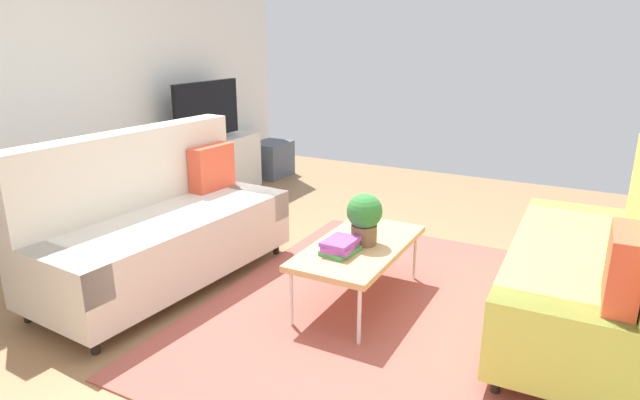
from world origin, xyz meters
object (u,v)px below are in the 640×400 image
object	(u,v)px
potted_plant	(364,217)
table_book_0	(340,251)
storage_trunk	(271,159)
vase_1	(177,141)
coffee_table	(359,248)
tv_console	(209,169)
bottle_0	(195,136)
tv	(207,112)
couch_green	(599,267)
couch_beige	(159,224)
vase_0	(166,144)

from	to	relation	value
potted_plant	table_book_0	distance (m)	0.29
storage_trunk	vase_1	size ratio (longest dim) A/B	4.14
coffee_table	potted_plant	size ratio (longest dim) A/B	3.17
tv_console	bottle_0	distance (m)	0.48
coffee_table	tv	distance (m)	2.95
couch_green	potted_plant	xyz separation A→B (m)	(-0.26, 1.40, 0.17)
couch_green	table_book_0	xyz separation A→B (m)	(-0.48, 1.47, -0.00)
couch_beige	vase_1	world-z (taller)	couch_beige
couch_green	vase_0	xyz separation A→B (m)	(0.63, 3.97, 0.26)
couch_green	bottle_0	distance (m)	4.01
tv_console	couch_green	bearing A→B (deg)	-107.13
tv_console	tv	bearing A→B (deg)	-90.00
coffee_table	table_book_0	bearing A→B (deg)	166.93
coffee_table	couch_green	bearing A→B (deg)	-78.54
coffee_table	tv_console	size ratio (longest dim) A/B	0.79
storage_trunk	vase_1	bearing A→B (deg)	174.37
storage_trunk	tv	bearing A→B (deg)	175.84
couch_beige	bottle_0	bearing A→B (deg)	-143.51
tv_console	bottle_0	world-z (taller)	bottle_0
couch_beige	couch_green	xyz separation A→B (m)	(0.67, -2.84, 0.00)
storage_trunk	table_book_0	bearing A→B (deg)	-139.86
potted_plant	table_book_0	world-z (taller)	potted_plant
tv	couch_green	bearing A→B (deg)	-107.21
couch_green	storage_trunk	xyz separation A→B (m)	(2.31, 3.82, -0.22)
table_book_0	vase_0	xyz separation A→B (m)	(1.11, 2.50, 0.27)
coffee_table	bottle_0	distance (m)	2.78
couch_green	potted_plant	world-z (taller)	couch_green
couch_green	table_book_0	size ratio (longest dim) A/B	7.99
table_book_0	bottle_0	size ratio (longest dim) A/B	1.34
tv_console	vase_0	world-z (taller)	vase_0
coffee_table	vase_1	bearing A→B (deg)	67.16
coffee_table	vase_1	world-z (taller)	vase_1
couch_green	coffee_table	world-z (taller)	couch_green
coffee_table	couch_beige	bearing A→B (deg)	105.06
tv	vase_1	xyz separation A→B (m)	(-0.42, 0.07, -0.25)
tv_console	vase_0	size ratio (longest dim) A/B	11.12
tv_console	tv	xyz separation A→B (m)	(-0.00, -0.02, 0.63)
tv_console	coffee_table	bearing A→B (deg)	-120.91
couch_green	vase_1	size ratio (longest dim) A/B	15.25
couch_beige	couch_green	distance (m)	2.92
tv	vase_0	size ratio (longest dim) A/B	7.94
storage_trunk	table_book_0	world-z (taller)	table_book_0
couch_beige	tv	distance (m)	2.22
couch_green	tv_console	distance (m)	4.10
couch_green	tv_console	bearing A→B (deg)	71.69
coffee_table	tv	world-z (taller)	tv
tv	vase_1	size ratio (longest dim) A/B	7.96
tv_console	tv	size ratio (longest dim) A/B	1.40
vase_0	bottle_0	size ratio (longest dim) A/B	0.70
table_book_0	vase_0	world-z (taller)	vase_0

